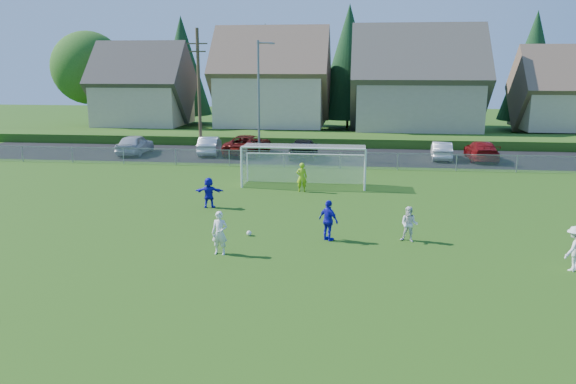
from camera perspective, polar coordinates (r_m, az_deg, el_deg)
name	(u,v)px	position (r m, az deg, el deg)	size (l,w,h in m)	color
ground	(259,286)	(18.97, -2.98, -9.49)	(160.00, 160.00, 0.00)	#193D0C
asphalt_lot	(317,156)	(45.45, 3.00, 3.70)	(60.00, 60.00, 0.00)	black
grass_embankment	(323,139)	(52.80, 3.58, 5.40)	(70.00, 6.00, 0.80)	#1E420F
soccer_ball	(249,233)	(24.26, -3.97, -4.19)	(0.22, 0.22, 0.22)	white
player_white_a	(220,233)	(21.84, -6.95, -4.16)	(0.62, 0.41, 1.70)	white
player_white_b	(409,224)	(23.77, 12.21, -3.22)	(0.72, 0.56, 1.49)	white
player_white_c	(574,249)	(22.44, 27.09, -5.13)	(1.06, 0.61, 1.64)	white
player_blue_a	(329,220)	(23.41, 4.14, -2.91)	(1.01, 0.42, 1.73)	#1614BB
player_blue_b	(209,192)	(29.04, -8.04, -0.05)	(1.46, 0.47, 1.58)	#1614BB
goalkeeper	(302,177)	(32.39, 1.41, 1.52)	(0.62, 0.41, 1.70)	#95CC18
car_a	(135,144)	(47.82, -15.29, 4.70)	(1.92, 4.77, 1.62)	#B3B5BB
car_b	(210,145)	(46.54, -7.97, 4.72)	(1.55, 4.45, 1.47)	silver
car_c	(248,145)	(46.01, -4.10, 4.81)	(2.69, 5.83, 1.62)	#5A0E0A
car_d	(304,149)	(44.21, 1.59, 4.43)	(2.09, 5.14, 1.49)	black
car_f	(441,150)	(45.23, 15.32, 4.09)	(1.45, 4.17, 1.37)	silver
car_g	(481,151)	(45.66, 19.05, 4.00)	(2.08, 5.12, 1.48)	maroon
soccer_goal	(304,159)	(33.93, 1.66, 3.37)	(7.42, 1.90, 2.50)	white
chainlink_fence	(312,159)	(39.94, 2.45, 3.35)	(52.06, 0.06, 1.20)	gray
streetlight	(259,96)	(43.99, -2.94, 9.74)	(1.38, 0.18, 9.00)	slate
utility_pole	(199,91)	(46.07, -9.03, 10.12)	(1.60, 0.26, 10.00)	#473321
houses_row	(348,63)	(59.74, 6.07, 12.88)	(53.90, 11.45, 13.27)	tan
tree_row	(340,67)	(66.04, 5.33, 12.52)	(65.98, 12.36, 13.80)	#382616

